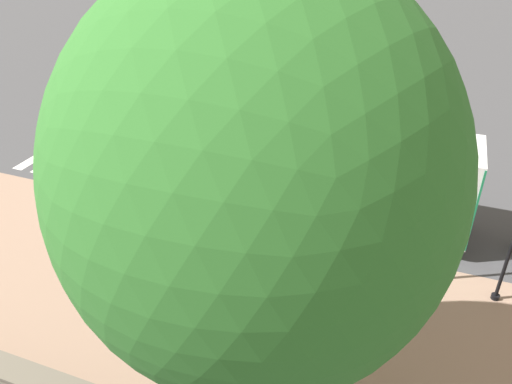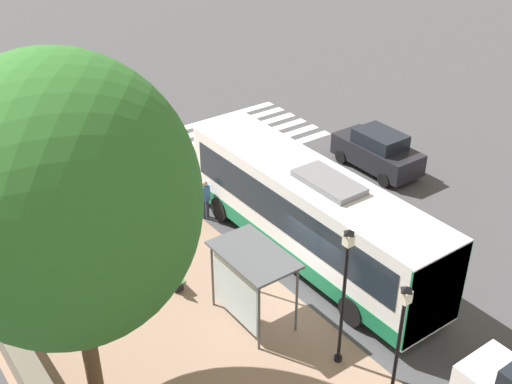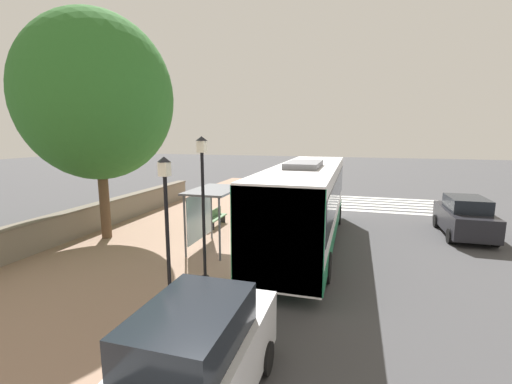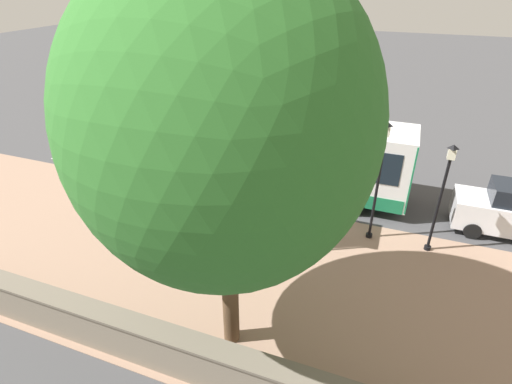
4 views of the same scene
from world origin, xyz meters
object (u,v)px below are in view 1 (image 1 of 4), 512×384
(street_lamp_far, at_px, (437,205))
(bus_shelter, at_px, (320,224))
(bus, at_px, (305,165))
(pedestrian, at_px, (175,186))
(bench, at_px, (202,267))
(shade_tree, at_px, (256,181))
(parked_car_far_lane, at_px, (276,111))

(street_lamp_far, bearing_deg, bus_shelter, 109.42)
(bus, xyz_separation_m, pedestrian, (-1.56, 4.47, -0.91))
(bench, bearing_deg, pedestrian, 39.27)
(pedestrian, distance_m, street_lamp_far, 9.16)
(pedestrian, xyz_separation_m, bench, (-3.29, -2.69, -0.49))
(shade_tree, bearing_deg, street_lamp_far, -25.61)
(bus_shelter, bearing_deg, bench, 110.09)
(street_lamp_far, height_order, shade_tree, shade_tree)
(bus, distance_m, parked_car_far_lane, 7.73)
(pedestrian, xyz_separation_m, shade_tree, (-7.30, -5.93, 5.26))
(street_lamp_far, bearing_deg, shade_tree, 154.39)
(bus_shelter, height_order, pedestrian, bus_shelter)
(bus_shelter, xyz_separation_m, bench, (-1.19, 3.24, -1.60))
(parked_car_far_lane, bearing_deg, bus, -153.73)
(pedestrian, height_order, shade_tree, shade_tree)
(bus, height_order, pedestrian, bus)
(bus_shelter, height_order, bench, bus_shelter)
(street_lamp_far, relative_size, shade_tree, 0.47)
(shade_tree, bearing_deg, bus, 9.36)
(bus_shelter, distance_m, street_lamp_far, 3.25)
(street_lamp_far, distance_m, parked_car_far_lane, 12.44)
(bus_shelter, xyz_separation_m, pedestrian, (2.10, 5.93, -1.10))
(bench, height_order, street_lamp_far, street_lamp_far)
(bus_shelter, xyz_separation_m, parked_car_far_lane, (10.53, 4.85, -1.17))
(bus_shelter, relative_size, pedestrian, 1.68)
(bus, xyz_separation_m, shade_tree, (-8.86, -1.46, 4.36))
(bus_shelter, distance_m, bench, 3.80)
(street_lamp_far, distance_m, shade_tree, 7.77)
(pedestrian, bearing_deg, bench, -140.73)
(pedestrian, relative_size, parked_car_far_lane, 0.40)
(bus, relative_size, bench, 6.12)
(bus_shelter, height_order, parked_car_far_lane, bus_shelter)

